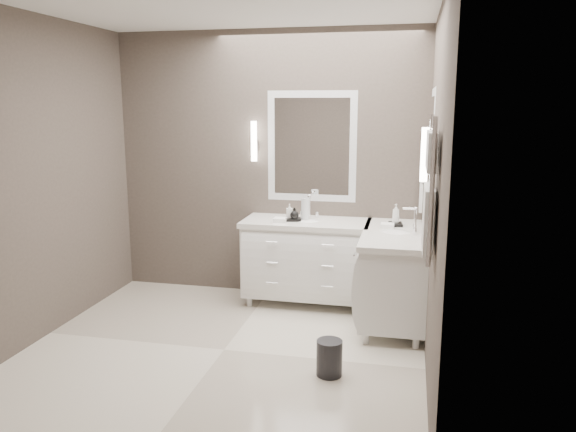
% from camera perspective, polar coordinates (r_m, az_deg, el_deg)
% --- Properties ---
extents(floor, '(3.20, 3.00, 0.01)m').
position_cam_1_polar(floor, '(4.74, -6.51, -13.40)').
color(floor, '#EFE5D0').
rests_on(floor, ground).
extents(ceiling, '(3.20, 3.00, 0.01)m').
position_cam_1_polar(ceiling, '(4.37, -7.35, 20.93)').
color(ceiling, white).
rests_on(ceiling, wall_back).
extents(wall_back, '(3.20, 0.01, 2.70)m').
position_cam_1_polar(wall_back, '(5.78, -1.99, 5.16)').
color(wall_back, '#4A413B').
rests_on(wall_back, floor).
extents(wall_front, '(3.20, 0.01, 2.70)m').
position_cam_1_polar(wall_front, '(2.99, -16.40, -1.09)').
color(wall_front, '#4A413B').
rests_on(wall_front, floor).
extents(wall_left, '(0.01, 3.00, 2.70)m').
position_cam_1_polar(wall_left, '(5.11, -24.21, 3.35)').
color(wall_left, '#4A413B').
rests_on(wall_left, floor).
extents(wall_right, '(0.01, 3.00, 2.70)m').
position_cam_1_polar(wall_right, '(4.11, 14.74, 2.28)').
color(wall_right, '#4A413B').
rests_on(wall_right, floor).
extents(vanity_back, '(1.24, 0.59, 0.97)m').
position_cam_1_polar(vanity_back, '(5.58, 1.85, -4.12)').
color(vanity_back, white).
rests_on(vanity_back, floor).
extents(vanity_right, '(0.59, 1.24, 0.97)m').
position_cam_1_polar(vanity_right, '(5.18, 10.78, -5.54)').
color(vanity_right, white).
rests_on(vanity_right, floor).
extents(mirror_back, '(0.90, 0.02, 1.10)m').
position_cam_1_polar(mirror_back, '(5.65, 2.41, 7.05)').
color(mirror_back, white).
rests_on(mirror_back, wall_back).
extents(mirror_right, '(0.02, 0.90, 1.10)m').
position_cam_1_polar(mirror_right, '(4.88, 14.31, 6.04)').
color(mirror_right, white).
rests_on(mirror_right, wall_right).
extents(sconce_back, '(0.06, 0.06, 0.40)m').
position_cam_1_polar(sconce_back, '(5.72, -3.48, 7.52)').
color(sconce_back, white).
rests_on(sconce_back, wall_back).
extents(sconce_right, '(0.06, 0.06, 0.40)m').
position_cam_1_polar(sconce_right, '(4.30, 13.72, 5.97)').
color(sconce_right, white).
rests_on(sconce_right, wall_right).
extents(towel_bar_corner, '(0.03, 0.22, 0.30)m').
position_cam_1_polar(towel_bar_corner, '(5.49, 13.37, 2.07)').
color(towel_bar_corner, white).
rests_on(towel_bar_corner, wall_right).
extents(towel_ladder, '(0.06, 0.58, 0.90)m').
position_cam_1_polar(towel_ladder, '(3.71, 14.15, 2.02)').
color(towel_ladder, white).
rests_on(towel_ladder, wall_right).
extents(waste_bin, '(0.20, 0.20, 0.27)m').
position_cam_1_polar(waste_bin, '(4.27, 4.22, -14.18)').
color(waste_bin, black).
rests_on(waste_bin, floor).
extents(amenity_tray_back, '(0.20, 0.17, 0.03)m').
position_cam_1_polar(amenity_tray_back, '(5.48, 0.42, -0.34)').
color(amenity_tray_back, black).
rests_on(amenity_tray_back, vanity_back).
extents(amenity_tray_right, '(0.14, 0.18, 0.02)m').
position_cam_1_polar(amenity_tray_right, '(5.36, 10.86, -0.82)').
color(amenity_tray_right, black).
rests_on(amenity_tray_right, vanity_right).
extents(water_bottle, '(0.09, 0.09, 0.22)m').
position_cam_1_polar(water_bottle, '(5.45, 1.75, 0.66)').
color(water_bottle, silver).
rests_on(water_bottle, vanity_back).
extents(soap_bottle_a, '(0.07, 0.08, 0.14)m').
position_cam_1_polar(soap_bottle_a, '(5.49, 0.15, 0.54)').
color(soap_bottle_a, white).
rests_on(soap_bottle_a, amenity_tray_back).
extents(soap_bottle_b, '(0.10, 0.10, 0.11)m').
position_cam_1_polar(soap_bottle_b, '(5.43, 0.66, 0.28)').
color(soap_bottle_b, black).
rests_on(soap_bottle_b, amenity_tray_back).
extents(soap_bottle_c, '(0.09, 0.09, 0.18)m').
position_cam_1_polar(soap_bottle_c, '(5.34, 10.90, 0.25)').
color(soap_bottle_c, white).
rests_on(soap_bottle_c, amenity_tray_right).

